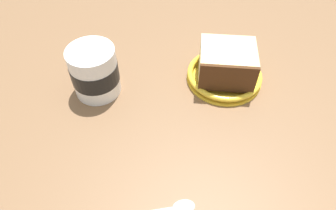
{
  "coord_description": "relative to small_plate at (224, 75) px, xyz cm",
  "views": [
    {
      "loc": [
        30.25,
        13.59,
        38.84
      ],
      "look_at": [
        4.97,
        -4.25,
        3.0
      ],
      "focal_mm": 32.51,
      "sensor_mm": 36.0,
      "label": 1
    }
  ],
  "objects": [
    {
      "name": "cake_slice",
      "position": [
        0.24,
        0.14,
        2.97
      ],
      "size": [
        12.01,
        12.32,
        6.08
      ],
      "color": "#472814",
      "rests_on": "small_plate"
    },
    {
      "name": "small_plate",
      "position": [
        0.0,
        0.0,
        0.0
      ],
      "size": [
        13.43,
        13.43,
        1.78
      ],
      "color": "yellow",
      "rests_on": "ground_plane"
    },
    {
      "name": "teaspoon",
      "position": [
        25.96,
        5.41,
        -0.54
      ],
      "size": [
        10.63,
        10.74,
        0.8
      ],
      "color": "silver",
      "rests_on": "ground_plane"
    },
    {
      "name": "ground_plane",
      "position": [
        8.12,
        1.08,
        -2.44
      ],
      "size": [
        126.25,
        126.25,
        3.11
      ],
      "primitive_type": "cube",
      "color": "brown"
    },
    {
      "name": "tea_mug",
      "position": [
        15.01,
        -16.81,
        3.53
      ],
      "size": [
        7.96,
        9.87,
        8.72
      ],
      "color": "white",
      "rests_on": "ground_plane"
    }
  ]
}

